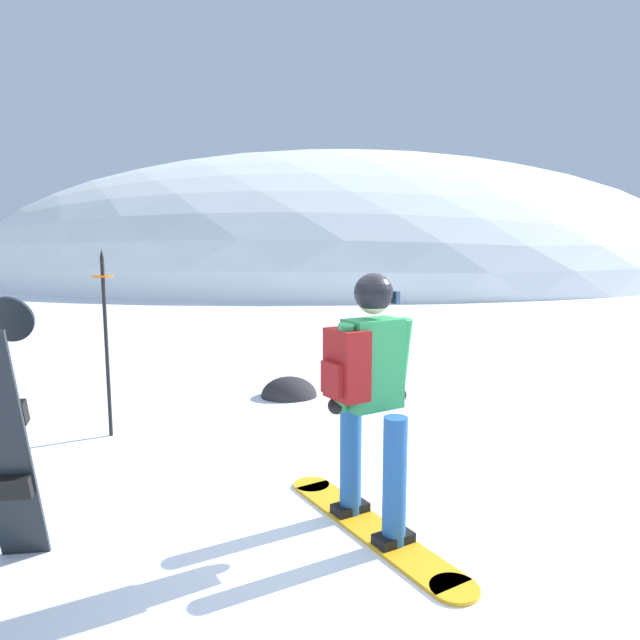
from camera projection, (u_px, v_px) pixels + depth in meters
ground_plane at (381, 521)px, 3.88m from camera, size 300.00×300.00×0.00m
ridge_peak_main at (340, 272)px, 35.91m from camera, size 41.67×37.50×13.99m
snowboarder_main at (368, 397)px, 3.62m from camera, size 0.91×1.71×1.71m
spare_snowboard at (5, 437)px, 3.20m from camera, size 0.28×0.49×1.60m
piste_marker_near at (106, 331)px, 5.45m from camera, size 0.20×0.20×1.84m
rock_dark at (289, 396)px, 7.01m from camera, size 0.70×0.59×0.49m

